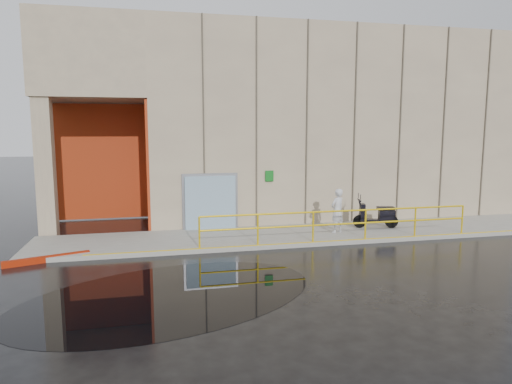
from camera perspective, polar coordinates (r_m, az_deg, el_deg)
ground at (r=11.81m, az=-3.01°, el=-11.38°), size 120.00×120.00×0.00m
sidewalk at (r=17.00m, az=7.80°, el=-5.18°), size 20.00×3.00×0.15m
building at (r=23.06m, az=4.87°, el=8.62°), size 20.00×10.17×8.00m
guardrail at (r=15.74m, az=10.42°, el=-4.04°), size 9.56×0.06×1.03m
person at (r=16.81m, az=10.13°, el=-2.31°), size 0.70×0.61×1.61m
scooter at (r=17.93m, az=14.84°, el=-1.98°), size 1.74×0.93×1.32m
red_curb at (r=14.93m, az=-24.65°, el=-7.62°), size 2.33×0.95×0.18m
puddle at (r=11.19m, az=-10.79°, el=-12.62°), size 8.43×6.69×0.01m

